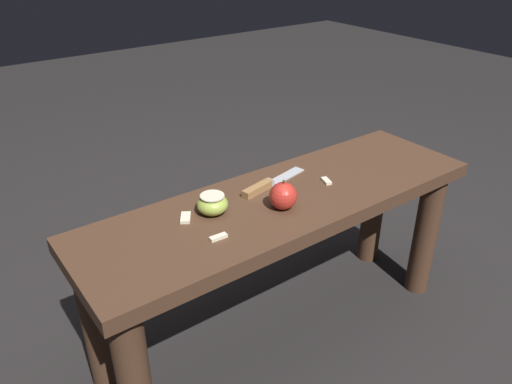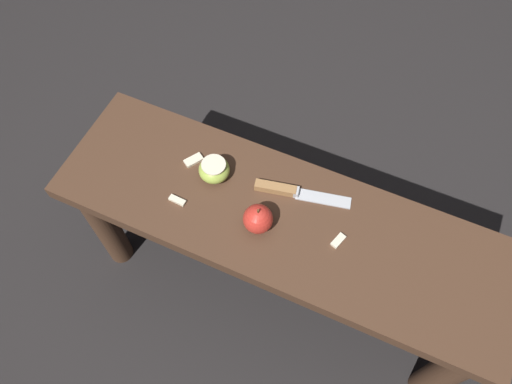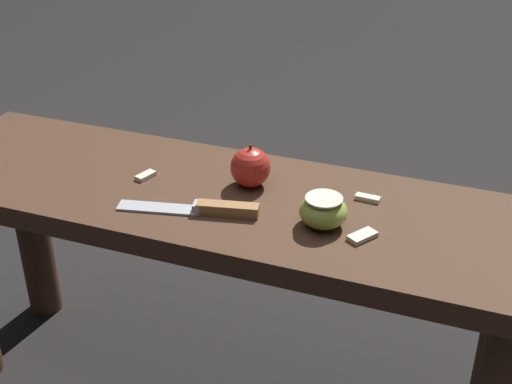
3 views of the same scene
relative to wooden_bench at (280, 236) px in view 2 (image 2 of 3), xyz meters
The scene contains 8 objects.
ground_plane 0.37m from the wooden_bench, ahead, with size 8.00×8.00×0.00m, color black.
wooden_bench is the anchor object (origin of this frame).
knife 0.14m from the wooden_bench, 100.42° to the left, with size 0.24×0.08×0.02m.
apple_whole 0.16m from the wooden_bench, 134.37° to the right, with size 0.07×0.07×0.08m.
apple_cut 0.25m from the wooden_bench, 169.01° to the left, with size 0.08×0.08×0.05m.
apple_slice_near_knife 0.19m from the wooden_bench, ahead, with size 0.03×0.04×0.01m.
apple_slice_center 0.30m from the wooden_bench, 168.50° to the left, with size 0.05×0.05×0.01m.
apple_slice_near_bowl 0.29m from the wooden_bench, 165.42° to the right, with size 0.04×0.02×0.01m.
Camera 2 is at (0.16, -0.52, 1.58)m, focal length 35.00 mm.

